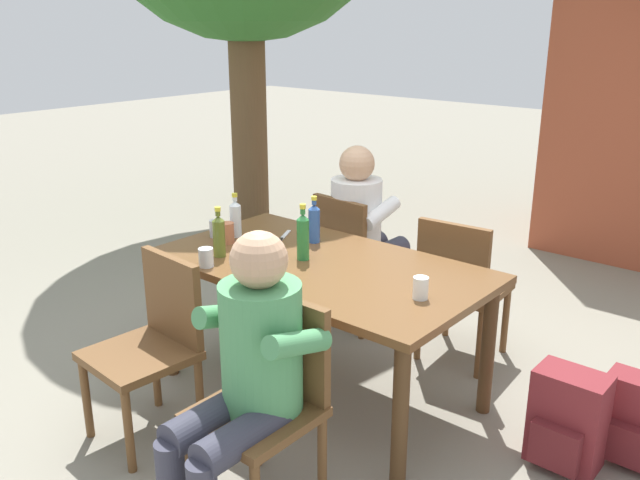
# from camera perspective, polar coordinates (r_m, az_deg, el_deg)

# --- Properties ---
(ground_plane) EXTENTS (24.00, 24.00, 0.00)m
(ground_plane) POSITION_cam_1_polar(r_m,az_deg,el_deg) (3.73, -0.00, -12.65)
(ground_plane) COLOR gray
(dining_table) EXTENTS (1.69, 0.94, 0.74)m
(dining_table) POSITION_cam_1_polar(r_m,az_deg,el_deg) (3.43, -0.00, -3.26)
(dining_table) COLOR brown
(dining_table) RESTS_ON ground_plane
(chair_far_left) EXTENTS (0.47, 0.47, 0.87)m
(chair_far_left) POSITION_cam_1_polar(r_m,az_deg,el_deg) (4.28, 2.70, -1.17)
(chair_far_left) COLOR brown
(chair_far_left) RESTS_ON ground_plane
(chair_near_right) EXTENTS (0.44, 0.44, 0.87)m
(chair_near_right) POSITION_cam_1_polar(r_m,az_deg,el_deg) (2.77, -4.40, -12.87)
(chair_near_right) COLOR brown
(chair_near_right) RESTS_ON ground_plane
(chair_near_left) EXTENTS (0.47, 0.47, 0.87)m
(chair_near_left) POSITION_cam_1_polar(r_m,az_deg,el_deg) (3.28, -13.96, -8.12)
(chair_near_left) COLOR brown
(chair_near_left) RESTS_ON ground_plane
(chair_far_right) EXTENTS (0.47, 0.47, 0.87)m
(chair_far_right) POSITION_cam_1_polar(r_m,az_deg,el_deg) (3.90, 11.76, -3.60)
(chair_far_right) COLOR brown
(chair_far_right) RESTS_ON ground_plane
(person_in_white_shirt) EXTENTS (0.47, 0.62, 1.18)m
(person_in_white_shirt) POSITION_cam_1_polar(r_m,az_deg,el_deg) (4.31, 3.69, 1.28)
(person_in_white_shirt) COLOR white
(person_in_white_shirt) RESTS_ON ground_plane
(person_in_plaid_shirt) EXTENTS (0.47, 0.62, 1.18)m
(person_in_plaid_shirt) POSITION_cam_1_polar(r_m,az_deg,el_deg) (2.62, -6.19, -10.66)
(person_in_plaid_shirt) COLOR #4C935B
(person_in_plaid_shirt) RESTS_ON ground_plane
(bottle_clear) EXTENTS (0.06, 0.06, 0.25)m
(bottle_clear) POSITION_cam_1_polar(r_m,az_deg,el_deg) (3.80, -7.18, 1.86)
(bottle_clear) COLOR white
(bottle_clear) RESTS_ON dining_table
(bottle_green) EXTENTS (0.06, 0.06, 0.29)m
(bottle_green) POSITION_cam_1_polar(r_m,az_deg,el_deg) (3.41, -1.46, 0.36)
(bottle_green) COLOR #287A38
(bottle_green) RESTS_ON dining_table
(bottle_olive) EXTENTS (0.06, 0.06, 0.27)m
(bottle_olive) POSITION_cam_1_polar(r_m,az_deg,el_deg) (3.50, -8.57, 0.41)
(bottle_olive) COLOR #566623
(bottle_olive) RESTS_ON dining_table
(bottle_blue) EXTENTS (0.06, 0.06, 0.26)m
(bottle_blue) POSITION_cam_1_polar(r_m,az_deg,el_deg) (3.68, -0.50, 1.49)
(bottle_blue) COLOR #2D56A3
(bottle_blue) RESTS_ON dining_table
(cup_steel) EXTENTS (0.07, 0.07, 0.10)m
(cup_steel) POSITION_cam_1_polar(r_m,az_deg,el_deg) (3.83, -8.85, 0.97)
(cup_steel) COLOR #B2B7BC
(cup_steel) RESTS_ON dining_table
(cup_terracotta) EXTENTS (0.08, 0.08, 0.11)m
(cup_terracotta) POSITION_cam_1_polar(r_m,az_deg,el_deg) (3.72, -7.89, 0.61)
(cup_terracotta) COLOR #BC6B47
(cup_terracotta) RESTS_ON dining_table
(cup_white) EXTENTS (0.07, 0.07, 0.10)m
(cup_white) POSITION_cam_1_polar(r_m,az_deg,el_deg) (2.99, 8.53, -4.04)
(cup_white) COLOR white
(cup_white) RESTS_ON dining_table
(cup_glass) EXTENTS (0.07, 0.07, 0.09)m
(cup_glass) POSITION_cam_1_polar(r_m,az_deg,el_deg) (3.38, -9.65, -1.47)
(cup_glass) COLOR silver
(cup_glass) RESTS_ON dining_table
(table_knife) EXTENTS (0.13, 0.22, 0.01)m
(table_knife) POSITION_cam_1_polar(r_m,az_deg,el_deg) (3.78, -3.20, 0.21)
(table_knife) COLOR silver
(table_knife) RESTS_ON dining_table
(backpack_by_near_side) EXTENTS (0.31, 0.26, 0.45)m
(backpack_by_near_side) POSITION_cam_1_polar(r_m,az_deg,el_deg) (3.27, 20.21, -14.23)
(backpack_by_near_side) COLOR maroon
(backpack_by_near_side) RESTS_ON ground_plane
(backpack_by_far_side) EXTENTS (0.31, 0.22, 0.42)m
(backpack_by_far_side) POSITION_cam_1_polar(r_m,az_deg,el_deg) (3.42, 25.45, -13.88)
(backpack_by_far_side) COLOR maroon
(backpack_by_far_side) RESTS_ON ground_plane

